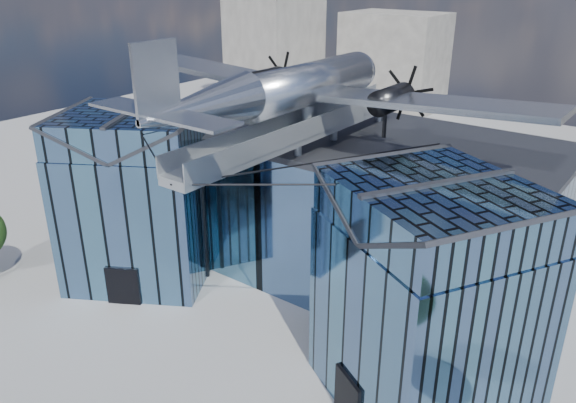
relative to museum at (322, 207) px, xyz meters
The scene contains 4 objects.
ground_plane 8.03m from the museum, 90.00° to the right, with size 120.00×120.00×0.00m, color gray.
museum is the anchor object (origin of this frame).
bg_towers 44.92m from the museum, 88.14° to the left, with size 77.00×24.50×26.00m.
tree_side_w 22.06m from the museum, behind, with size 4.40×4.40×5.64m.
Camera 1 is at (18.84, -23.05, 20.51)m, focal length 35.00 mm.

